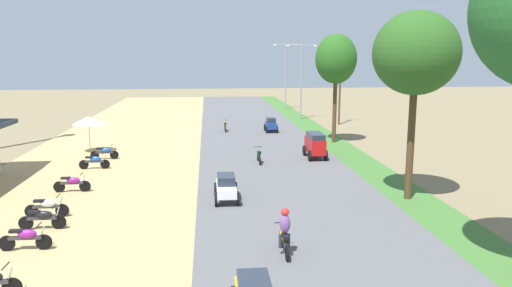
{
  "coord_description": "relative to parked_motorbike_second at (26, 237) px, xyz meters",
  "views": [
    {
      "loc": [
        -3.94,
        -7.89,
        6.81
      ],
      "look_at": [
        -0.97,
        21.54,
        1.34
      ],
      "focal_mm": 34.01,
      "sensor_mm": 36.0,
      "label": 1
    }
  ],
  "objects": [
    {
      "name": "parked_motorbike_seventh",
      "position": [
        -0.33,
        15.01,
        0.0
      ],
      "size": [
        1.8,
        0.54,
        0.94
      ],
      "color": "black",
      "rests_on": "dirt_shoulder"
    },
    {
      "name": "parked_motorbike_fourth",
      "position": [
        -0.38,
        3.56,
        0.0
      ],
      "size": [
        1.8,
        0.54,
        0.94
      ],
      "color": "black",
      "rests_on": "dirt_shoulder"
    },
    {
      "name": "parked_motorbike_third",
      "position": [
        -0.09,
        2.06,
        0.0
      ],
      "size": [
        1.8,
        0.54,
        0.94
      ],
      "color": "black",
      "rests_on": "dirt_shoulder"
    },
    {
      "name": "car_van_red",
      "position": [
        13.35,
        13.94,
        0.47
      ],
      "size": [
        1.19,
        2.41,
        1.67
      ],
      "color": "red",
      "rests_on": "road_strip"
    },
    {
      "name": "vendor_umbrella",
      "position": [
        -1.82,
        17.46,
        1.75
      ],
      "size": [
        2.2,
        2.2,
        2.52
      ],
      "color": "#99999E",
      "rests_on": "dirt_shoulder"
    },
    {
      "name": "median_tree_third",
      "position": [
        16.12,
        19.63,
        5.85
      ],
      "size": [
        3.13,
        3.13,
        8.27
      ],
      "color": "#4C351E",
      "rests_on": "median_strip"
    },
    {
      "name": "parked_motorbike_sixth",
      "position": [
        -0.37,
        12.29,
        0.0
      ],
      "size": [
        1.8,
        0.54,
        0.94
      ],
      "color": "black",
      "rests_on": "dirt_shoulder"
    },
    {
      "name": "streetlamp_mid",
      "position": [
        16.11,
        43.13,
        4.13
      ],
      "size": [
        3.16,
        0.2,
        8.05
      ],
      "color": "gray",
      "rests_on": "median_strip"
    },
    {
      "name": "motorbike_ahead_third",
      "position": [
        7.91,
        25.94,
        0.02
      ],
      "size": [
        0.54,
        1.8,
        0.94
      ],
      "color": "black",
      "rests_on": "road_strip"
    },
    {
      "name": "car_hatchback_blue",
      "position": [
        11.91,
        25.14,
        0.19
      ],
      "size": [
        1.04,
        2.0,
        1.23
      ],
      "color": "navy",
      "rests_on": "road_strip"
    },
    {
      "name": "motorbike_ahead_second",
      "position": [
        9.53,
        12.93,
        0.02
      ],
      "size": [
        0.54,
        1.8,
        0.94
      ],
      "color": "black",
      "rests_on": "road_strip"
    },
    {
      "name": "utility_pole_near",
      "position": [
        19.19,
        29.35,
        3.77
      ],
      "size": [
        1.8,
        0.2,
        8.26
      ],
      "color": "brown",
      "rests_on": "ground"
    },
    {
      "name": "motorbike_foreground_rider",
      "position": [
        8.9,
        -1.25,
        0.3
      ],
      "size": [
        0.54,
        1.8,
        1.66
      ],
      "color": "black",
      "rests_on": "road_strip"
    },
    {
      "name": "parked_motorbike_fifth",
      "position": [
        -0.36,
        7.35,
        0.0
      ],
      "size": [
        1.8,
        0.54,
        0.94
      ],
      "color": "black",
      "rests_on": "dirt_shoulder"
    },
    {
      "name": "car_sedan_white",
      "position": [
        7.17,
        5.16,
        0.19
      ],
      "size": [
        1.1,
        2.26,
        1.19
      ],
      "color": "silver",
      "rests_on": "road_strip"
    },
    {
      "name": "parked_motorbike_second",
      "position": [
        0.0,
        0.0,
        0.0
      ],
      "size": [
        1.8,
        0.54,
        0.94
      ],
      "color": "black",
      "rests_on": "dirt_shoulder"
    },
    {
      "name": "streetlamp_near",
      "position": [
        16.11,
        33.18,
        4.0
      ],
      "size": [
        3.16,
        0.2,
        7.8
      ],
      "color": "gray",
      "rests_on": "median_strip"
    },
    {
      "name": "median_tree_second",
      "position": [
        15.77,
        4.65,
        6.26
      ],
      "size": [
        3.88,
        3.88,
        8.69
      ],
      "color": "#4C351E",
      "rests_on": "median_strip"
    }
  ]
}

